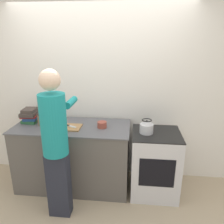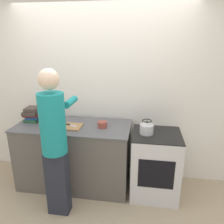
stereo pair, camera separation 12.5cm
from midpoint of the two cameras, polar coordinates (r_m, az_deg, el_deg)
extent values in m
plane|color=tan|center=(3.12, -3.82, -21.98)|extent=(12.00, 12.00, 0.00)
cube|color=white|center=(3.20, -1.43, 5.28)|extent=(8.00, 0.05, 2.60)
cube|color=#5B5651|center=(3.21, -8.61, -11.18)|extent=(1.54, 0.68, 0.90)
cube|color=#56565B|center=(3.02, -9.01, -3.58)|extent=(1.56, 0.70, 0.02)
cube|color=silver|center=(3.07, 12.35, -13.27)|extent=(0.62, 0.59, 0.87)
cube|color=black|center=(2.86, 12.94, -5.71)|extent=(0.62, 0.59, 0.01)
cube|color=black|center=(2.80, 12.72, -15.59)|extent=(0.43, 0.01, 0.38)
cube|color=#242834|center=(2.78, -12.61, -17.60)|extent=(0.25, 0.15, 0.82)
cylinder|color=teal|center=(2.42, -13.82, -3.05)|extent=(0.28, 0.28, 0.68)
sphere|color=beige|center=(2.30, -14.73, 8.27)|extent=(0.22, 0.22, 0.22)
cylinder|color=teal|center=(2.65, -14.31, 2.79)|extent=(0.08, 0.30, 0.08)
cylinder|color=teal|center=(2.57, -9.39, 2.63)|extent=(0.08, 0.30, 0.08)
cube|color=#A87A4C|center=(2.95, -9.98, -3.75)|extent=(0.33, 0.25, 0.02)
cube|color=silver|center=(2.93, -8.93, -3.61)|extent=(0.12, 0.08, 0.01)
cube|color=black|center=(2.99, -10.18, -3.22)|extent=(0.07, 0.06, 0.01)
cylinder|color=silver|center=(2.82, 10.30, -4.44)|extent=(0.17, 0.17, 0.12)
cone|color=silver|center=(2.79, 10.39, -2.98)|extent=(0.14, 0.14, 0.03)
sphere|color=black|center=(2.78, 10.42, -2.49)|extent=(0.02, 0.02, 0.02)
torus|color=black|center=(2.78, 10.43, -2.26)|extent=(0.13, 0.13, 0.01)
cylinder|color=#9E4738|center=(2.89, -1.28, -3.30)|extent=(0.12, 0.12, 0.08)
cylinder|color=#756047|center=(3.14, -16.19, -1.57)|extent=(0.13, 0.13, 0.15)
cylinder|color=#28231E|center=(3.11, -16.32, -0.14)|extent=(0.14, 0.14, 0.01)
cube|color=#2D663D|center=(3.31, -18.76, -1.81)|extent=(0.23, 0.23, 0.04)
cube|color=navy|center=(3.30, -18.79, -1.15)|extent=(0.20, 0.23, 0.04)
cube|color=maroon|center=(3.31, -19.05, -0.56)|extent=(0.24, 0.25, 0.02)
cube|color=#423833|center=(3.28, -19.19, -0.05)|extent=(0.21, 0.26, 0.05)
cube|color=#423833|center=(3.27, -19.18, 0.73)|extent=(0.18, 0.21, 0.05)
camera|label=1|loc=(0.06, -88.68, 0.43)|focal=35.00mm
camera|label=2|loc=(0.06, 91.32, -0.43)|focal=35.00mm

